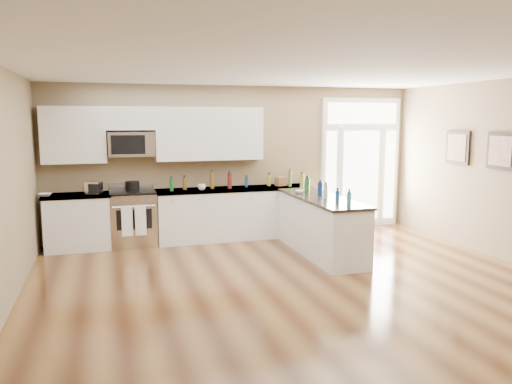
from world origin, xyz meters
TOP-DOWN VIEW (x-y plane):
  - ground at (0.00, 0.00)m, footprint 8.00×8.00m
  - room_shell at (0.00, 0.00)m, footprint 8.00×8.00m
  - back_cabinet_left at (-2.87, 3.69)m, footprint 1.10×0.66m
  - back_cabinet_right at (-0.16, 3.69)m, footprint 2.85×0.66m
  - peninsula_cabinet at (0.93, 2.24)m, footprint 0.69×2.32m
  - upper_cabinet_left at (-2.88, 3.83)m, footprint 1.04×0.33m
  - upper_cabinet_right at (-0.57, 3.83)m, footprint 1.94×0.33m
  - upper_cabinet_short at (-1.95, 3.83)m, footprint 0.82×0.33m
  - microwave at (-1.95, 3.80)m, footprint 0.78×0.41m
  - entry_door at (2.55, 3.95)m, footprint 1.70×0.10m
  - wall_art_near at (3.47, 2.20)m, footprint 0.05×0.58m
  - wall_art_far at (3.47, 1.20)m, footprint 0.05×0.58m
  - kitchen_range at (-1.96, 3.69)m, footprint 0.77×0.69m
  - stockpot at (-1.96, 3.78)m, footprint 0.31×0.31m
  - toaster_oven at (-2.59, 3.64)m, footprint 0.30×0.27m
  - cardboard_box at (0.78, 3.75)m, footprint 0.24×0.20m
  - bowl_left at (-3.35, 3.60)m, footprint 0.23×0.23m
  - bowl_peninsula at (0.76, 2.74)m, footprint 0.20×0.20m
  - cup_counter at (-0.77, 3.58)m, footprint 0.15×0.15m
  - counter_bottles at (0.28, 3.08)m, footprint 2.36×2.46m

SIDE VIEW (x-z plane):
  - ground at x=0.00m, z-range 0.00..0.00m
  - peninsula_cabinet at x=0.93m, z-range -0.04..0.90m
  - back_cabinet_right at x=-0.16m, z-range -0.03..0.91m
  - back_cabinet_left at x=-2.87m, z-range -0.03..0.91m
  - kitchen_range at x=-1.96m, z-range -0.06..1.02m
  - bowl_peninsula at x=0.76m, z-range 0.94..0.99m
  - bowl_left at x=-3.35m, z-range 0.94..0.99m
  - cup_counter at x=-0.77m, z-range 0.94..1.05m
  - cardboard_box at x=0.78m, z-range 0.94..1.10m
  - stockpot at x=-1.96m, z-range 0.95..1.13m
  - toaster_oven at x=-2.59m, z-range 0.94..1.15m
  - counter_bottles at x=0.28m, z-range 0.91..1.21m
  - entry_door at x=2.55m, z-range 0.00..2.60m
  - wall_art_near at x=3.47m, z-range 1.41..1.99m
  - wall_art_far at x=3.47m, z-range 1.41..1.99m
  - room_shell at x=0.00m, z-range -2.29..5.71m
  - microwave at x=-1.95m, z-range 1.55..1.97m
  - upper_cabinet_left at x=-2.88m, z-range 1.45..2.40m
  - upper_cabinet_right at x=-0.57m, z-range 1.45..2.40m
  - upper_cabinet_short at x=-1.95m, z-range 2.00..2.40m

